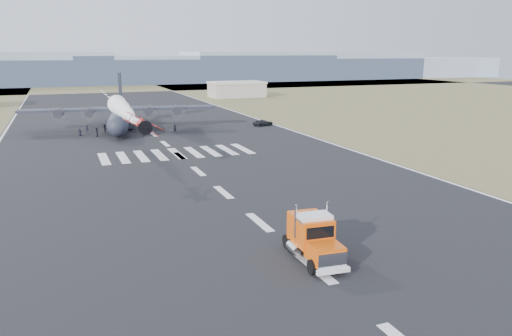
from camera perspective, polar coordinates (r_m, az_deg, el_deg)
ground at (r=41.06m, az=6.79°, el=-11.34°), size 500.00×500.00×0.00m
scrub_far at (r=263.94m, az=-17.76°, el=8.83°), size 500.00×80.00×0.00m
runway_markings at (r=96.02m, az=-10.35°, el=2.75°), size 60.00×260.00×0.01m
ridge_seg_d at (r=293.52m, az=-18.28°, el=10.44°), size 150.00×50.00×13.00m
ridge_seg_e at (r=304.47m, az=-5.78°, el=11.28°), size 150.00×50.00×15.00m
ridge_seg_f at (r=328.18m, az=5.43°, el=11.59°), size 150.00×50.00×17.00m
ridge_seg_g at (r=362.23m, az=14.81°, el=11.04°), size 150.00×50.00×13.00m
hangar_right at (r=194.17m, az=-2.22°, el=9.00°), size 20.50×12.50×5.90m
semi_truck at (r=42.17m, az=6.55°, el=-7.81°), size 3.48×8.86×3.93m
aerobatic_biplane at (r=70.59m, az=-12.86°, el=4.79°), size 4.88×4.94×3.84m
smoke_trail at (r=92.99m, az=-15.23°, el=6.72°), size 3.49×27.81×3.49m
transport_aircraft at (r=117.05m, az=-15.28°, el=5.88°), size 41.88×34.35×12.09m
support_vehicle at (r=118.05m, az=0.83°, el=5.20°), size 5.31×3.45×1.36m
crew_a at (r=109.71m, az=-9.24°, el=4.52°), size 0.69×0.60×1.69m
crew_b at (r=108.84m, az=-14.90°, el=4.19°), size 0.98×0.80×1.74m
crew_c at (r=113.47m, az=-18.75°, el=4.25°), size 1.12×0.73×1.59m
crew_d at (r=112.19m, az=-11.88°, el=4.62°), size 1.17×1.04×1.79m
crew_e at (r=109.72m, az=-19.50°, el=3.90°), size 0.87×0.69×1.56m
crew_f at (r=112.79m, az=-16.88°, el=4.35°), size 1.11×1.62×1.67m
crew_g at (r=112.69m, az=-12.96°, el=4.57°), size 0.79×0.78×1.68m
crew_h at (r=107.27m, az=-17.76°, el=3.90°), size 0.62×0.93×1.83m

